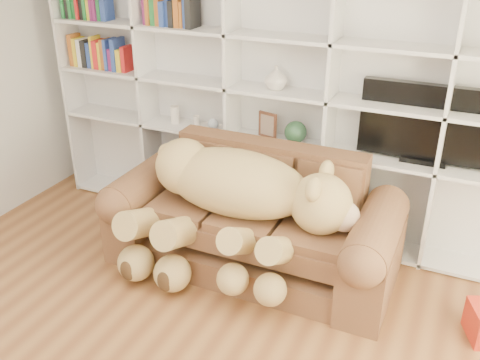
% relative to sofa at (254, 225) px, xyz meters
% --- Properties ---
extents(wall_back, '(5.00, 0.02, 2.70)m').
position_rel_sofa_xyz_m(wall_back, '(-0.04, 0.84, 0.99)').
color(wall_back, silver).
rests_on(wall_back, floor).
extents(bookshelf, '(4.43, 0.35, 2.40)m').
position_rel_sofa_xyz_m(bookshelf, '(-0.28, 0.70, 0.94)').
color(bookshelf, silver).
rests_on(bookshelf, floor).
extents(sofa, '(2.28, 0.99, 0.96)m').
position_rel_sofa_xyz_m(sofa, '(0.00, 0.00, 0.00)').
color(sofa, brown).
rests_on(sofa, floor).
extents(teddy_bear, '(1.75, 0.95, 1.02)m').
position_rel_sofa_xyz_m(teddy_bear, '(-0.10, -0.19, 0.31)').
color(teddy_bear, tan).
rests_on(teddy_bear, sofa).
extents(throw_pillow, '(0.42, 0.27, 0.41)m').
position_rel_sofa_xyz_m(throw_pillow, '(-0.60, 0.16, 0.32)').
color(throw_pillow, '#540E17').
rests_on(throw_pillow, sofa).
extents(tv, '(1.06, 0.18, 0.62)m').
position_rel_sofa_xyz_m(tv, '(1.16, 0.70, 0.81)').
color(tv, black).
rests_on(tv, bookshelf).
extents(picture_frame, '(0.18, 0.07, 0.22)m').
position_rel_sofa_xyz_m(picture_frame, '(-0.15, 0.65, 0.63)').
color(picture_frame, '#562D1D').
rests_on(picture_frame, bookshelf).
extents(green_vase, '(0.19, 0.19, 0.19)m').
position_rel_sofa_xyz_m(green_vase, '(0.11, 0.65, 0.60)').
color(green_vase, '#295031').
rests_on(green_vase, bookshelf).
extents(figurine_tall, '(0.08, 0.08, 0.17)m').
position_rel_sofa_xyz_m(figurine_tall, '(-1.08, 0.65, 0.59)').
color(figurine_tall, silver).
rests_on(figurine_tall, bookshelf).
extents(figurine_short, '(0.08, 0.08, 0.10)m').
position_rel_sofa_xyz_m(figurine_short, '(-0.86, 0.65, 0.56)').
color(figurine_short, silver).
rests_on(figurine_short, bookshelf).
extents(snow_globe, '(0.10, 0.10, 0.10)m').
position_rel_sofa_xyz_m(snow_globe, '(-0.68, 0.65, 0.56)').
color(snow_globe, silver).
rests_on(snow_globe, bookshelf).
extents(shelf_vase, '(0.23, 0.23, 0.20)m').
position_rel_sofa_xyz_m(shelf_vase, '(-0.09, 0.65, 1.05)').
color(shelf_vase, beige).
rests_on(shelf_vase, bookshelf).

